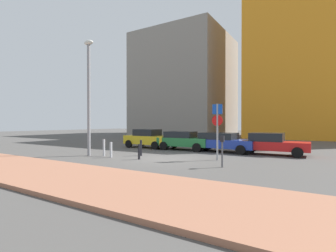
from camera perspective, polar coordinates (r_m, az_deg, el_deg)
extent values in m
plane|color=#4C4947|center=(14.49, -1.37, -7.52)|extent=(120.00, 120.00, 0.00)
cube|color=#9E664C|center=(9.94, -21.48, -10.92)|extent=(40.00, 3.86, 0.14)
cube|color=gold|center=(20.86, -4.68, -3.19)|extent=(4.03, 1.79, 0.70)
cube|color=black|center=(20.87, -4.80, -1.49)|extent=(1.97, 1.61, 0.54)
cylinder|color=black|center=(20.81, -0.27, -4.15)|extent=(0.64, 0.23, 0.64)
cylinder|color=black|center=(19.40, -3.01, -4.50)|extent=(0.64, 0.23, 0.64)
cylinder|color=black|center=(22.39, -6.12, -3.82)|extent=(0.64, 0.23, 0.64)
cylinder|color=black|center=(21.10, -9.03, -4.10)|extent=(0.64, 0.23, 0.64)
cube|color=#237238|center=(19.13, 3.84, -3.63)|extent=(4.10, 1.99, 0.63)
cube|color=black|center=(19.24, 2.91, -1.97)|extent=(2.26, 1.75, 0.47)
cylinder|color=black|center=(19.46, 8.59, -4.49)|extent=(0.65, 0.26, 0.64)
cylinder|color=black|center=(17.81, 6.66, -4.96)|extent=(0.65, 0.26, 0.64)
cylinder|color=black|center=(20.54, 1.40, -4.22)|extent=(0.65, 0.26, 0.64)
cylinder|color=black|center=(18.98, -1.03, -4.62)|extent=(0.65, 0.26, 0.64)
cube|color=#1E389E|center=(18.13, 12.60, -3.94)|extent=(4.62, 2.02, 0.59)
cube|color=black|center=(18.22, 11.54, -2.25)|extent=(2.55, 1.80, 0.46)
cylinder|color=black|center=(18.54, 18.12, -4.77)|extent=(0.65, 0.24, 0.64)
cylinder|color=black|center=(16.77, 16.41, -5.33)|extent=(0.65, 0.24, 0.64)
cylinder|color=black|center=(19.60, 9.33, -4.46)|extent=(0.65, 0.24, 0.64)
cylinder|color=black|center=(17.94, 6.88, -4.93)|extent=(0.65, 0.24, 0.64)
cube|color=red|center=(17.50, 23.02, -4.19)|extent=(4.35, 1.76, 0.56)
cube|color=black|center=(17.51, 21.82, -2.38)|extent=(2.07, 1.59, 0.54)
cylinder|color=black|center=(18.23, 27.97, -4.90)|extent=(0.64, 0.23, 0.64)
cylinder|color=black|center=(16.55, 27.70, -5.46)|extent=(0.64, 0.23, 0.64)
cylinder|color=black|center=(18.60, 18.86, -4.76)|extent=(0.64, 0.23, 0.64)
cylinder|color=black|center=(16.95, 17.69, -5.28)|extent=(0.64, 0.23, 0.64)
cylinder|color=gray|center=(14.02, 11.31, -1.36)|extent=(0.10, 0.10, 3.14)
cube|color=#1447B7|center=(14.03, 11.32, 3.83)|extent=(0.55, 0.13, 0.55)
cylinder|color=red|center=(14.01, 11.32, 1.27)|extent=(0.60, 0.12, 0.60)
cylinder|color=#4C4C51|center=(11.82, 12.40, -6.47)|extent=(0.08, 0.08, 1.19)
cube|color=black|center=(11.75, 12.41, -2.90)|extent=(0.18, 0.14, 0.28)
cylinder|color=gray|center=(16.46, -17.82, 5.64)|extent=(0.20, 0.20, 7.00)
ellipsoid|color=silver|center=(17.17, -17.86, 17.86)|extent=(0.70, 0.36, 0.30)
cylinder|color=#B7B7BC|center=(15.27, -13.04, -5.38)|extent=(0.15, 0.15, 0.92)
cylinder|color=black|center=(14.19, -6.70, -5.93)|extent=(0.13, 0.13, 0.87)
cylinder|color=#B7B7BC|center=(15.98, -14.58, -4.88)|extent=(0.14, 0.14, 1.05)
cylinder|color=black|center=(15.75, -6.25, -5.05)|extent=(0.14, 0.14, 1.00)
cube|color=orange|center=(41.57, 32.39, 15.29)|extent=(19.03, 13.35, 25.29)
cube|color=gray|center=(47.21, 4.07, 9.16)|extent=(15.32, 15.81, 18.13)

